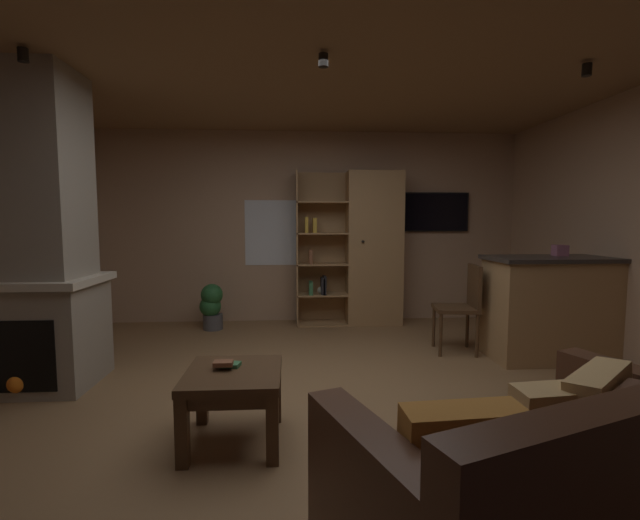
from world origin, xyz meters
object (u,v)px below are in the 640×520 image
at_px(tissue_box, 560,250).
at_px(table_book_1, 223,363).
at_px(potted_floor_plant, 212,305).
at_px(bookshelf_cabinet, 366,249).
at_px(table_book_0, 230,365).
at_px(leather_couch, 549,497).
at_px(coffee_table, 234,385).
at_px(wall_mounted_tv, 434,212).
at_px(dining_chair, 463,302).
at_px(stone_fireplace, 36,247).
at_px(kitchen_bar_counter, 560,308).

distance_m(tissue_box, table_book_1, 3.51).
distance_m(table_book_1, potted_floor_plant, 2.89).
xyz_separation_m(bookshelf_cabinet, table_book_0, (-1.38, -3.00, -0.53)).
height_order(leather_couch, potted_floor_plant, leather_couch).
bearing_deg(coffee_table, leather_couch, -38.95).
height_order(leather_couch, wall_mounted_tv, wall_mounted_tv).
bearing_deg(table_book_1, leather_couch, -38.27).
distance_m(bookshelf_cabinet, potted_floor_plant, 2.13).
height_order(dining_chair, potted_floor_plant, dining_chair).
distance_m(stone_fireplace, kitchen_bar_counter, 4.79).
relative_size(table_book_0, potted_floor_plant, 0.21).
xyz_separation_m(table_book_1, dining_chair, (2.21, 1.71, 0.04)).
height_order(kitchen_bar_counter, wall_mounted_tv, wall_mounted_tv).
bearing_deg(leather_couch, table_book_0, 139.72).
distance_m(stone_fireplace, table_book_1, 2.06).
bearing_deg(stone_fireplace, tissue_box, 5.95).
distance_m(dining_chair, potted_floor_plant, 3.02).
bearing_deg(tissue_box, table_book_0, -154.45).
bearing_deg(kitchen_bar_counter, dining_chair, 162.42).
height_order(kitchen_bar_counter, leather_couch, kitchen_bar_counter).
xyz_separation_m(coffee_table, table_book_1, (-0.06, 0.02, 0.13)).
xyz_separation_m(kitchen_bar_counter, table_book_0, (-3.04, -1.38, -0.05)).
bearing_deg(wall_mounted_tv, coffee_table, -125.31).
height_order(coffee_table, table_book_1, table_book_1).
bearing_deg(dining_chair, wall_mounted_tv, 83.14).
relative_size(potted_floor_plant, wall_mounted_tv, 0.62).
height_order(stone_fireplace, tissue_box, stone_fireplace).
bearing_deg(dining_chair, leather_couch, -105.67).
bearing_deg(leather_couch, coffee_table, 141.05).
distance_m(table_book_0, wall_mounted_tv, 4.11).
bearing_deg(kitchen_bar_counter, potted_floor_plant, 159.15).
bearing_deg(potted_floor_plant, table_book_1, -78.24).
xyz_separation_m(table_book_1, potted_floor_plant, (-0.59, 2.83, -0.18)).
height_order(bookshelf_cabinet, potted_floor_plant, bookshelf_cabinet).
height_order(table_book_1, potted_floor_plant, potted_floor_plant).
relative_size(leather_couch, table_book_0, 14.56).
relative_size(leather_couch, wall_mounted_tv, 1.90).
relative_size(coffee_table, wall_mounted_tv, 0.64).
relative_size(table_book_1, potted_floor_plant, 0.20).
xyz_separation_m(table_book_1, wall_mounted_tv, (2.39, 3.26, 1.00)).
relative_size(stone_fireplace, coffee_table, 4.21).
relative_size(kitchen_bar_counter, wall_mounted_tv, 1.48).
distance_m(kitchen_bar_counter, coffee_table, 3.35).
bearing_deg(coffee_table, bookshelf_cabinet, 66.26).
height_order(stone_fireplace, wall_mounted_tv, stone_fireplace).
xyz_separation_m(tissue_box, wall_mounted_tv, (-0.72, 1.74, 0.42)).
distance_m(table_book_0, potted_floor_plant, 2.84).
distance_m(stone_fireplace, potted_floor_plant, 2.26).
bearing_deg(tissue_box, stone_fireplace, -174.05).
xyz_separation_m(bookshelf_cabinet, leather_couch, (-0.00, -4.17, -0.69)).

